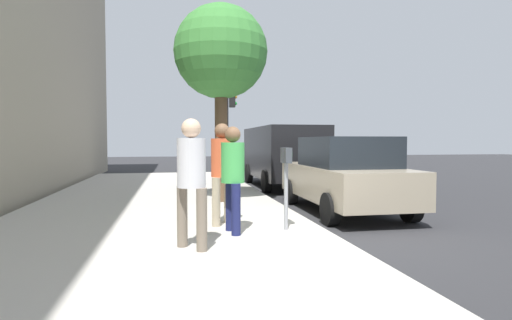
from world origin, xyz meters
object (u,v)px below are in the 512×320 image
at_px(parked_sedan_near, 344,174).
at_px(traffic_signal, 230,117).
at_px(pedestrian_bystander, 191,171).
at_px(parking_meter, 286,171).
at_px(street_tree, 221,54).
at_px(pedestrian_at_meter, 233,170).
at_px(parked_van_far, 282,153).
at_px(parking_officer, 222,164).

distance_m(parked_sedan_near, traffic_signal, 6.54).
distance_m(pedestrian_bystander, parked_sedan_near, 4.87).
distance_m(parking_meter, traffic_signal, 8.37).
xyz_separation_m(pedestrian_bystander, street_tree, (4.55, -0.95, 2.61)).
bearing_deg(parking_meter, pedestrian_at_meter, 93.97).
distance_m(parking_meter, pedestrian_bystander, 1.90).
bearing_deg(traffic_signal, parked_van_far, -103.06).
bearing_deg(pedestrian_at_meter, pedestrian_bystander, -135.54).
distance_m(parked_sedan_near, parked_van_far, 5.61).
height_order(pedestrian_at_meter, parked_sedan_near, pedestrian_at_meter).
bearing_deg(pedestrian_bystander, parked_sedan_near, 0.47).
bearing_deg(parking_meter, traffic_signal, -1.10).
distance_m(parked_sedan_near, street_tree, 4.26).
bearing_deg(parked_sedan_near, parked_van_far, -0.01).
xyz_separation_m(parked_van_far, traffic_signal, (0.44, 1.88, 1.32)).
bearing_deg(traffic_signal, parking_officer, 171.17).
height_order(pedestrian_bystander, parked_sedan_near, pedestrian_bystander).
height_order(pedestrian_at_meter, parking_officer, parking_officer).
relative_size(parking_officer, traffic_signal, 0.51).
bearing_deg(parked_van_far, parking_officer, 156.85).
xyz_separation_m(parking_officer, traffic_signal, (7.58, -1.18, 1.32)).
relative_size(parking_officer, street_tree, 0.37).
height_order(parked_sedan_near, traffic_signal, traffic_signal).
bearing_deg(parked_van_far, parking_meter, 165.40).
xyz_separation_m(parking_meter, pedestrian_at_meter, (-0.06, 0.93, 0.02)).
height_order(pedestrian_at_meter, parked_van_far, parked_van_far).
bearing_deg(parked_sedan_near, pedestrian_at_meter, 127.55).
bearing_deg(traffic_signal, street_tree, 169.60).
xyz_separation_m(parking_meter, street_tree, (3.59, 0.70, 2.69)).
relative_size(pedestrian_at_meter, parked_van_far, 0.34).
height_order(parking_meter, pedestrian_at_meter, pedestrian_at_meter).
bearing_deg(parking_officer, traffic_signal, 120.73).
distance_m(parking_meter, parked_sedan_near, 3.02).
xyz_separation_m(street_tree, traffic_signal, (4.66, -0.85, -1.28)).
distance_m(parking_officer, traffic_signal, 7.79).
bearing_deg(parked_sedan_near, street_tree, 63.21).
relative_size(parked_van_far, traffic_signal, 1.45).
distance_m(pedestrian_at_meter, pedestrian_bystander, 1.14).
relative_size(parking_meter, street_tree, 0.29).
bearing_deg(parked_van_far, street_tree, 147.09).
relative_size(pedestrian_bystander, traffic_signal, 0.51).
height_order(pedestrian_bystander, parking_officer, parking_officer).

